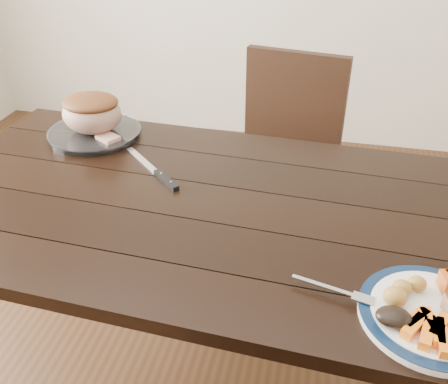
% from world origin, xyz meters
% --- Properties ---
extents(ground, '(4.00, 4.00, 0.00)m').
position_xyz_m(ground, '(0.00, 0.00, 0.00)').
color(ground, '#472B16').
rests_on(ground, ground).
extents(dining_table, '(1.65, 0.98, 0.75)m').
position_xyz_m(dining_table, '(0.00, 0.00, 0.66)').
color(dining_table, black).
rests_on(dining_table, ground).
extents(chair_far, '(0.49, 0.50, 0.93)m').
position_xyz_m(chair_far, '(0.17, 0.74, 0.52)').
color(chair_far, black).
rests_on(chair_far, ground).
extents(dinner_plate, '(0.29, 0.29, 0.02)m').
position_xyz_m(dinner_plate, '(0.58, -0.32, 0.76)').
color(dinner_plate, white).
rests_on(dinner_plate, dining_table).
extents(plate_rim, '(0.29, 0.29, 0.02)m').
position_xyz_m(plate_rim, '(0.58, -0.32, 0.77)').
color(plate_rim, '#0B1D38').
rests_on(plate_rim, dinner_plate).
extents(serving_platter, '(0.31, 0.31, 0.02)m').
position_xyz_m(serving_platter, '(-0.45, 0.31, 0.76)').
color(serving_platter, white).
rests_on(serving_platter, dining_table).
extents(roasted_potatoes, '(0.09, 0.09, 0.04)m').
position_xyz_m(roasted_potatoes, '(0.52, -0.29, 0.79)').
color(roasted_potatoes, gold).
rests_on(roasted_potatoes, dinner_plate).
extents(carrot_batons, '(0.10, 0.11, 0.02)m').
position_xyz_m(carrot_batons, '(0.56, -0.38, 0.78)').
color(carrot_batons, orange).
rests_on(carrot_batons, dinner_plate).
extents(dark_mushroom, '(0.07, 0.05, 0.03)m').
position_xyz_m(dark_mushroom, '(0.50, -0.37, 0.79)').
color(dark_mushroom, black).
rests_on(dark_mushroom, dinner_plate).
extents(fork, '(0.18, 0.06, 0.00)m').
position_xyz_m(fork, '(0.39, -0.30, 0.77)').
color(fork, silver).
rests_on(fork, dinner_plate).
extents(roast_joint, '(0.20, 0.17, 0.13)m').
position_xyz_m(roast_joint, '(-0.45, 0.31, 0.83)').
color(roast_joint, tan).
rests_on(roast_joint, serving_platter).
extents(cut_slice, '(0.09, 0.08, 0.02)m').
position_xyz_m(cut_slice, '(-0.38, 0.26, 0.78)').
color(cut_slice, tan).
rests_on(cut_slice, serving_platter).
extents(carving_knife, '(0.25, 0.23, 0.01)m').
position_xyz_m(carving_knife, '(-0.14, 0.10, 0.76)').
color(carving_knife, silver).
rests_on(carving_knife, dining_table).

